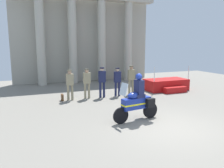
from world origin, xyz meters
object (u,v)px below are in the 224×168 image
Objects in this scene: officer_in_row_2 at (102,80)px; officer_in_row_3 at (117,80)px; officer_in_row_1 at (87,81)px; officer_in_row_4 at (131,78)px; reviewing_stand at (167,85)px; motorcycle_with_rider at (138,101)px; briefcase_on_ground at (62,97)px; officer_in_row_0 at (70,83)px.

officer_in_row_3 is (0.95, 0.02, -0.04)m from officer_in_row_2.
officer_in_row_1 is 2.79m from officer_in_row_4.
officer_in_row_4 is at bearing -175.12° from reviewing_stand.
motorcycle_with_rider is 4.95m from briefcase_on_ground.
briefcase_on_ground is at bearing -177.32° from reviewing_stand.
briefcase_on_ground is (-0.43, 0.03, -0.80)m from officer_in_row_0.
motorcycle_with_rider is at bearing 89.27° from officer_in_row_2.
reviewing_stand is 1.67× the size of officer_in_row_3.
officer_in_row_0 is 3.75m from officer_in_row_4.
officer_in_row_2 is 4.28m from motorcycle_with_rider.
motorcycle_with_rider is (-0.01, -4.27, -0.23)m from officer_in_row_2.
officer_in_row_1 is 1.00× the size of officer_in_row_3.
officer_in_row_4 reaches higher than briefcase_on_ground.
officer_in_row_2 reaches higher than officer_in_row_0.
briefcase_on_ground is (-1.39, -0.01, -0.80)m from officer_in_row_1.
officer_in_row_4 reaches higher than officer_in_row_1.
briefcase_on_ground is (-2.25, 4.36, -0.61)m from motorcycle_with_rider.
officer_in_row_2 is 1.00× the size of officer_in_row_4.
motorcycle_with_rider reaches higher than officer_in_row_3.
officer_in_row_1 is 0.96× the size of officer_in_row_2.
officer_in_row_0 is 4.59× the size of briefcase_on_ground.
officer_in_row_1 is at bearing -176.79° from reviewing_stand.
officer_in_row_4 is (2.78, 0.08, 0.04)m from officer_in_row_1.
reviewing_stand is 1.33× the size of motorcycle_with_rider.
reviewing_stand is 6.54m from officer_in_row_0.
officer_in_row_3 is (-3.72, -0.39, 0.63)m from reviewing_stand.
briefcase_on_ground is (-6.93, -0.32, -0.17)m from reviewing_stand.
reviewing_stand is 5.58m from officer_in_row_1.
officer_in_row_0 is at bearing 1.24° from officer_in_row_4.
motorcycle_with_rider is at bearing -134.95° from reviewing_stand.
motorcycle_with_rider is 5.79× the size of briefcase_on_ground.
officer_in_row_3 is at bearing 8.61° from officer_in_row_4.
officer_in_row_3 is 4.40m from motorcycle_with_rider.
motorcycle_with_rider is (-1.93, -4.45, -0.23)m from officer_in_row_4.
reviewing_stand is 1.67× the size of officer_in_row_1.
officer_in_row_2 is at bearing -2.27° from briefcase_on_ground.
motorcycle_with_rider is (-4.68, -4.69, 0.45)m from reviewing_stand.
officer_in_row_3 is 4.63× the size of briefcase_on_ground.
officer_in_row_2 is at bearing 177.64° from officer_in_row_0.
officer_in_row_2 reaches higher than officer_in_row_3.
officer_in_row_0 is 1.82m from officer_in_row_2.
motorcycle_with_rider reaches higher than briefcase_on_ground.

